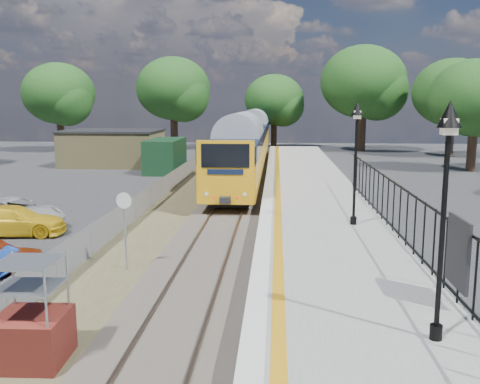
# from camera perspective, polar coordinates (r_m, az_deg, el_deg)

# --- Properties ---
(ground) EXTENTS (120.00, 120.00, 0.00)m
(ground) POSITION_cam_1_polar(r_m,az_deg,el_deg) (15.23, -5.39, -11.52)
(ground) COLOR #2D2D30
(ground) RESTS_ON ground
(track_bed) EXTENTS (5.90, 80.00, 0.29)m
(track_bed) POSITION_cam_1_polar(r_m,az_deg,el_deg) (24.46, -2.84, -3.18)
(track_bed) COLOR #473F38
(track_bed) RESTS_ON ground
(platform) EXTENTS (5.00, 70.00, 0.90)m
(platform) POSITION_cam_1_polar(r_m,az_deg,el_deg) (22.66, 8.49, -3.37)
(platform) COLOR gray
(platform) RESTS_ON ground
(platform_edge) EXTENTS (0.90, 70.00, 0.01)m
(platform_edge) POSITION_cam_1_polar(r_m,az_deg,el_deg) (22.49, 3.27, -2.19)
(platform_edge) COLOR silver
(platform_edge) RESTS_ON platform
(victorian_lamp_south) EXTENTS (0.44, 0.44, 4.60)m
(victorian_lamp_south) POSITION_cam_1_polar(r_m,az_deg,el_deg) (10.56, 21.17, 2.60)
(victorian_lamp_south) COLOR black
(victorian_lamp_south) RESTS_ON platform
(victorian_lamp_north) EXTENTS (0.44, 0.44, 4.60)m
(victorian_lamp_north) POSITION_cam_1_polar(r_m,az_deg,el_deg) (20.27, 12.31, 6.02)
(victorian_lamp_north) COLOR black
(victorian_lamp_north) RESTS_ON platform
(palisade_fence) EXTENTS (0.12, 26.00, 2.00)m
(palisade_fence) POSITION_cam_1_polar(r_m,az_deg,el_deg) (17.17, 17.95, -3.13)
(palisade_fence) COLOR black
(palisade_fence) RESTS_ON platform
(wire_fence) EXTENTS (0.06, 52.00, 1.20)m
(wire_fence) POSITION_cam_1_polar(r_m,az_deg,el_deg) (27.27, -10.07, -0.90)
(wire_fence) COLOR #999EA3
(wire_fence) RESTS_ON ground
(outbuilding) EXTENTS (10.80, 10.10, 3.12)m
(outbuilding) POSITION_cam_1_polar(r_m,az_deg,el_deg) (47.30, -12.42, 4.50)
(outbuilding) COLOR #9B8D57
(outbuilding) RESTS_ON ground
(tree_line) EXTENTS (56.80, 43.80, 11.88)m
(tree_line) POSITION_cam_1_polar(r_m,az_deg,el_deg) (56.04, 3.00, 10.65)
(tree_line) COLOR #332319
(tree_line) RESTS_ON ground
(train) EXTENTS (2.82, 40.83, 3.51)m
(train) POSITION_cam_1_polar(r_m,az_deg,el_deg) (45.16, 0.93, 5.53)
(train) COLOR orange
(train) RESTS_ON ground
(brick_plinth) EXTENTS (1.46, 1.46, 2.29)m
(brick_plinth) POSITION_cam_1_polar(r_m,az_deg,el_deg) (12.21, -21.46, -12.07)
(brick_plinth) COLOR maroon
(brick_plinth) RESTS_ON ground
(speed_sign) EXTENTS (0.53, 0.14, 2.62)m
(speed_sign) POSITION_cam_1_polar(r_m,az_deg,el_deg) (17.63, -12.21, -2.79)
(speed_sign) COLOR #999EA3
(speed_sign) RESTS_ON ground
(car_yellow) EXTENTS (4.42, 2.24, 1.23)m
(car_yellow) POSITION_cam_1_polar(r_m,az_deg,el_deg) (24.13, -23.02, -2.84)
(car_yellow) COLOR yellow
(car_yellow) RESTS_ON ground
(car_white) EXTENTS (5.08, 3.17, 1.31)m
(car_white) POSITION_cam_1_polar(r_m,az_deg,el_deg) (25.58, -23.11, -2.09)
(car_white) COLOR silver
(car_white) RESTS_ON ground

